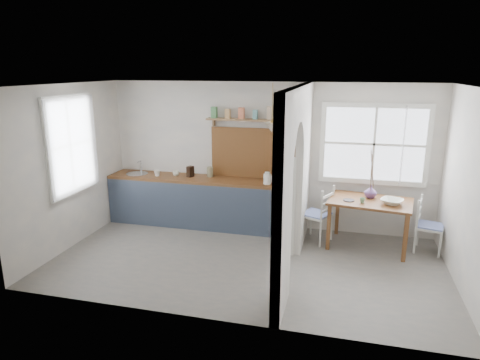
% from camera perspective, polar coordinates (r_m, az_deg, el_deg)
% --- Properties ---
extents(floor, '(5.80, 3.20, 0.01)m').
position_cam_1_polar(floor, '(6.58, 0.87, -10.76)').
color(floor, gray).
rests_on(floor, ground).
extents(ceiling, '(5.80, 3.20, 0.01)m').
position_cam_1_polar(ceiling, '(5.94, 0.97, 12.51)').
color(ceiling, beige).
rests_on(ceiling, walls).
extents(walls, '(5.81, 3.21, 2.60)m').
position_cam_1_polar(walls, '(6.13, 0.91, 0.27)').
color(walls, beige).
rests_on(walls, floor).
extents(partition, '(0.12, 3.20, 2.60)m').
position_cam_1_polar(partition, '(6.03, 7.53, 1.38)').
color(partition, beige).
rests_on(partition, floor).
extents(kitchen_window, '(0.10, 1.16, 1.50)m').
position_cam_1_polar(kitchen_window, '(7.26, -21.78, 4.33)').
color(kitchen_window, white).
rests_on(kitchen_window, walls).
extents(nook_window, '(1.76, 0.10, 1.30)m').
position_cam_1_polar(nook_window, '(7.45, 17.45, 4.56)').
color(nook_window, white).
rests_on(nook_window, walls).
extents(counter, '(3.50, 0.60, 0.90)m').
position_cam_1_polar(counter, '(7.89, -4.89, -2.81)').
color(counter, brown).
rests_on(counter, floor).
extents(sink, '(0.40, 0.40, 0.02)m').
position_cam_1_polar(sink, '(8.26, -13.57, 0.75)').
color(sink, '#B8BABF').
rests_on(sink, counter).
extents(backsplash, '(1.65, 0.03, 0.90)m').
position_cam_1_polar(backsplash, '(7.66, 2.15, 3.60)').
color(backsplash, brown).
rests_on(backsplash, walls).
extents(shelf, '(1.75, 0.20, 0.21)m').
position_cam_1_polar(shelf, '(7.48, 2.06, 8.38)').
color(shelf, olive).
rests_on(shelf, walls).
extents(pendant_lamp, '(0.26, 0.26, 0.16)m').
position_cam_1_polar(pendant_lamp, '(7.09, 4.28, 7.01)').
color(pendant_lamp, beige).
rests_on(pendant_lamp, ceiling).
extents(utensil_rail, '(0.02, 0.50, 0.02)m').
position_cam_1_polar(utensil_rail, '(6.86, 7.64, 3.00)').
color(utensil_rail, '#B8BABF').
rests_on(utensil_rail, partition).
extents(dining_table, '(1.38, 1.03, 0.79)m').
position_cam_1_polar(dining_table, '(7.23, 16.79, -5.60)').
color(dining_table, brown).
rests_on(dining_table, floor).
extents(chair_left, '(0.58, 0.58, 0.95)m').
position_cam_1_polar(chair_left, '(7.25, 10.11, -4.44)').
color(chair_left, silver).
rests_on(chair_left, floor).
extents(chair_right, '(0.49, 0.49, 0.87)m').
position_cam_1_polar(chair_right, '(7.36, 24.02, -5.57)').
color(chair_right, silver).
rests_on(chair_right, floor).
extents(kettle, '(0.21, 0.19, 0.21)m').
position_cam_1_polar(kettle, '(7.31, 3.65, 0.26)').
color(kettle, white).
rests_on(kettle, counter).
extents(mug_a, '(0.14, 0.14, 0.11)m').
position_cam_1_polar(mug_a, '(8.00, -11.00, 0.91)').
color(mug_a, white).
rests_on(mug_a, counter).
extents(mug_b, '(0.14, 0.14, 0.09)m').
position_cam_1_polar(mug_b, '(7.95, -8.54, 0.89)').
color(mug_b, white).
rests_on(mug_b, counter).
extents(knife_block, '(0.12, 0.14, 0.19)m').
position_cam_1_polar(knife_block, '(7.84, -6.64, 1.13)').
color(knife_block, black).
rests_on(knife_block, counter).
extents(jar, '(0.12, 0.12, 0.18)m').
position_cam_1_polar(jar, '(7.81, -4.02, 1.09)').
color(jar, '#877F5A').
rests_on(jar, counter).
extents(towel_magenta, '(0.02, 0.03, 0.60)m').
position_cam_1_polar(towel_magenta, '(7.27, 7.17, -5.95)').
color(towel_magenta, '#DB2754').
rests_on(towel_magenta, counter).
extents(towel_orange, '(0.02, 0.03, 0.46)m').
position_cam_1_polar(towel_orange, '(7.25, 7.13, -6.22)').
color(towel_orange, '#C56E20').
rests_on(towel_orange, counter).
extents(bowl, '(0.43, 0.43, 0.08)m').
position_cam_1_polar(bowl, '(7.01, 19.60, -2.72)').
color(bowl, white).
rests_on(bowl, dining_table).
extents(table_cup, '(0.09, 0.09, 0.08)m').
position_cam_1_polar(table_cup, '(6.93, 16.00, -2.64)').
color(table_cup, '#628C62').
rests_on(table_cup, dining_table).
extents(plate, '(0.18, 0.18, 0.01)m').
position_cam_1_polar(plate, '(7.00, 14.31, -2.63)').
color(plate, black).
rests_on(plate, dining_table).
extents(vase, '(0.21, 0.21, 0.20)m').
position_cam_1_polar(vase, '(7.22, 17.02, -1.50)').
color(vase, '#5E3F76').
rests_on(vase, dining_table).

